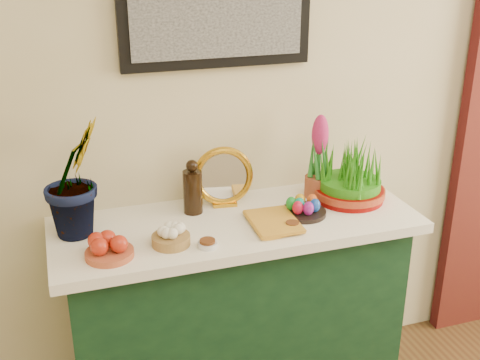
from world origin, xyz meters
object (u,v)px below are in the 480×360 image
Objects in this scene: hyacinth_green at (73,159)px; wheatgrass_sabzeh at (350,176)px; book at (251,224)px; sideboard at (236,320)px; mirror at (223,177)px.

wheatgrass_sabzeh is at bearing -43.15° from hyacinth_green.
sideboard is at bearing 109.30° from book.
hyacinth_green is at bearing 177.69° from wheatgrass_sabzeh.
wheatgrass_sabzeh reaches higher than sideboard.
mirror reaches higher than sideboard.
mirror is 1.08× the size of book.
wheatgrass_sabzeh reaches higher than book.
mirror is at bearing -33.57° from hyacinth_green.
mirror reaches higher than book.
book is (0.03, -0.10, 0.48)m from sideboard.
book is at bearing -72.50° from sideboard.
mirror is at bearing 100.28° from book.
sideboard is 5.65× the size of book.
wheatgrass_sabzeh is at bearing -12.95° from mirror.
sideboard is 0.49m from book.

